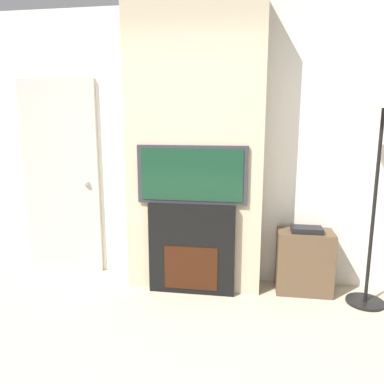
# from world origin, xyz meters

# --- Properties ---
(wall_back) EXTENTS (6.00, 0.06, 2.70)m
(wall_back) POSITION_xyz_m (0.00, 2.03, 1.35)
(wall_back) COLOR silver
(wall_back) RESTS_ON ground_plane
(chimney_breast) EXTENTS (1.28, 0.36, 2.70)m
(chimney_breast) POSITION_xyz_m (0.00, 1.82, 1.35)
(chimney_breast) COLOR #BCAD8E
(chimney_breast) RESTS_ON ground_plane
(fireplace) EXTENTS (0.81, 0.15, 0.87)m
(fireplace) POSITION_xyz_m (0.00, 1.64, 0.43)
(fireplace) COLOR black
(fireplace) RESTS_ON ground_plane
(television) EXTENTS (1.01, 0.07, 0.54)m
(television) POSITION_xyz_m (0.00, 1.64, 1.14)
(television) COLOR #2D2D33
(television) RESTS_ON fireplace
(floor_lamp) EXTENTS (0.33, 0.33, 1.82)m
(floor_lamp) POSITION_xyz_m (1.58, 1.64, 1.34)
(floor_lamp) COLOR black
(floor_lamp) RESTS_ON ground_plane
(media_stand) EXTENTS (0.51, 0.31, 0.65)m
(media_stand) POSITION_xyz_m (1.06, 1.81, 0.31)
(media_stand) COLOR brown
(media_stand) RESTS_ON ground_plane
(entry_door) EXTENTS (0.84, 0.09, 2.04)m
(entry_door) POSITION_xyz_m (-1.46, 1.97, 1.02)
(entry_door) COLOR #BCB7AD
(entry_door) RESTS_ON ground_plane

